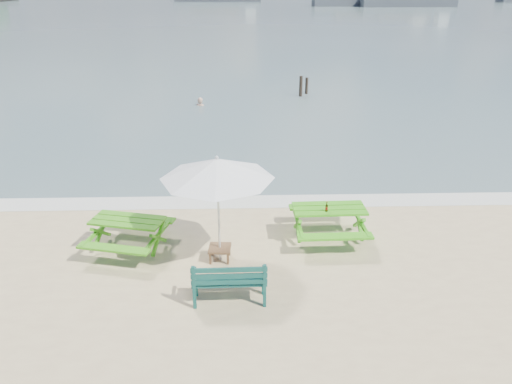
{
  "coord_description": "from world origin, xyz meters",
  "views": [
    {
      "loc": [
        0.19,
        -8.61,
        5.99
      ],
      "look_at": [
        0.55,
        3.0,
        1.0
      ],
      "focal_mm": 35.0,
      "sensor_mm": 36.0,
      "label": 1
    }
  ],
  "objects_px": {
    "park_bench": "(230,289)",
    "beer_bottle": "(327,208)",
    "side_table": "(220,253)",
    "swimmer": "(201,113)",
    "picnic_table_left": "(129,235)",
    "patio_umbrella": "(217,169)",
    "picnic_table_right": "(328,224)"
  },
  "relations": [
    {
      "from": "beer_bottle",
      "to": "picnic_table_right",
      "type": "bearing_deg",
      "value": 62.2
    },
    {
      "from": "picnic_table_right",
      "to": "side_table",
      "type": "xyz_separation_m",
      "value": [
        -2.66,
        -0.95,
        -0.23
      ]
    },
    {
      "from": "patio_umbrella",
      "to": "swimmer",
      "type": "bearing_deg",
      "value": 95.78
    },
    {
      "from": "park_bench",
      "to": "side_table",
      "type": "distance_m",
      "value": 1.63
    },
    {
      "from": "picnic_table_left",
      "to": "swimmer",
      "type": "relative_size",
      "value": 1.38
    },
    {
      "from": "picnic_table_left",
      "to": "beer_bottle",
      "type": "bearing_deg",
      "value": 2.57
    },
    {
      "from": "picnic_table_left",
      "to": "swimmer",
      "type": "distance_m",
      "value": 14.77
    },
    {
      "from": "picnic_table_right",
      "to": "patio_umbrella",
      "type": "distance_m",
      "value": 3.37
    },
    {
      "from": "beer_bottle",
      "to": "side_table",
      "type": "bearing_deg",
      "value": -163.6
    },
    {
      "from": "park_bench",
      "to": "swimmer",
      "type": "relative_size",
      "value": 0.93
    },
    {
      "from": "park_bench",
      "to": "beer_bottle",
      "type": "xyz_separation_m",
      "value": [
        2.29,
        2.36,
        0.64
      ]
    },
    {
      "from": "side_table",
      "to": "swimmer",
      "type": "xyz_separation_m",
      "value": [
        -1.55,
        15.27,
        -0.56
      ]
    },
    {
      "from": "picnic_table_left",
      "to": "picnic_table_right",
      "type": "relative_size",
      "value": 1.1
    },
    {
      "from": "patio_umbrella",
      "to": "beer_bottle",
      "type": "xyz_separation_m",
      "value": [
        2.55,
        0.75,
        -1.32
      ]
    },
    {
      "from": "beer_bottle",
      "to": "swimmer",
      "type": "bearing_deg",
      "value": 105.74
    },
    {
      "from": "picnic_table_left",
      "to": "side_table",
      "type": "relative_size",
      "value": 4.17
    },
    {
      "from": "picnic_table_left",
      "to": "picnic_table_right",
      "type": "distance_m",
      "value": 4.84
    },
    {
      "from": "patio_umbrella",
      "to": "swimmer",
      "type": "xyz_separation_m",
      "value": [
        -1.55,
        15.27,
        -2.64
      ]
    },
    {
      "from": "picnic_table_left",
      "to": "side_table",
      "type": "height_order",
      "value": "picnic_table_left"
    },
    {
      "from": "park_bench",
      "to": "patio_umbrella",
      "type": "distance_m",
      "value": 2.55
    },
    {
      "from": "beer_bottle",
      "to": "park_bench",
      "type": "bearing_deg",
      "value": -134.22
    },
    {
      "from": "park_bench",
      "to": "swimmer",
      "type": "height_order",
      "value": "park_bench"
    },
    {
      "from": "side_table",
      "to": "beer_bottle",
      "type": "height_order",
      "value": "beer_bottle"
    },
    {
      "from": "side_table",
      "to": "park_bench",
      "type": "bearing_deg",
      "value": -80.95
    },
    {
      "from": "picnic_table_left",
      "to": "patio_umbrella",
      "type": "distance_m",
      "value": 2.9
    },
    {
      "from": "picnic_table_right",
      "to": "park_bench",
      "type": "distance_m",
      "value": 3.51
    },
    {
      "from": "swimmer",
      "to": "park_bench",
      "type": "bearing_deg",
      "value": -83.91
    },
    {
      "from": "picnic_table_right",
      "to": "beer_bottle",
      "type": "height_order",
      "value": "beer_bottle"
    },
    {
      "from": "picnic_table_left",
      "to": "beer_bottle",
      "type": "relative_size",
      "value": 8.82
    },
    {
      "from": "picnic_table_left",
      "to": "picnic_table_right",
      "type": "height_order",
      "value": "picnic_table_right"
    },
    {
      "from": "side_table",
      "to": "beer_bottle",
      "type": "bearing_deg",
      "value": 16.4
    },
    {
      "from": "picnic_table_left",
      "to": "park_bench",
      "type": "xyz_separation_m",
      "value": [
        2.42,
        -2.14,
        -0.1
      ]
    }
  ]
}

